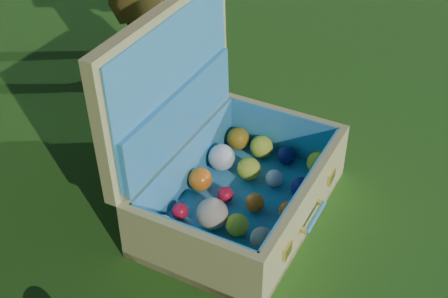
{
  "coord_description": "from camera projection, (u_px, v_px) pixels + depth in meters",
  "views": [
    {
      "loc": [
        -0.85,
        -0.98,
        1.31
      ],
      "look_at": [
        0.06,
        0.17,
        0.19
      ],
      "focal_mm": 50.0,
      "sensor_mm": 36.0,
      "label": 1
    }
  ],
  "objects": [
    {
      "name": "suitcase",
      "position": [
        218.0,
        160.0,
        1.84
      ],
      "size": [
        0.78,
        0.7,
        0.62
      ],
      "rotation": [
        0.0,
        0.0,
        0.42
      ],
      "color": "tan",
      "rests_on": "ground"
    },
    {
      "name": "ground",
      "position": [
        242.0,
        237.0,
        1.83
      ],
      "size": [
        60.0,
        60.0,
        0.0
      ],
      "primitive_type": "plane",
      "color": "#215114",
      "rests_on": "ground"
    }
  ]
}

